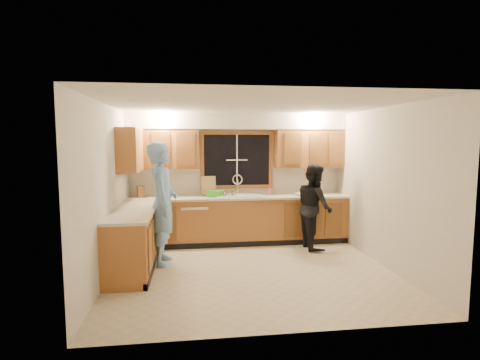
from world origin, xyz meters
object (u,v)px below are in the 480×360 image
knife_block (141,192)px  woman (314,206)px  stove (127,251)px  man (163,204)px  dishwasher (195,223)px  dish_crate (215,193)px  sink (239,199)px  soap_bottle (269,190)px  bowl (300,194)px

knife_block → woman: bearing=-37.2°
stove → man: size_ratio=0.46×
dishwasher → dish_crate: bearing=-1.5°
sink → soap_bottle: 0.64m
woman → dish_crate: 1.87m
soap_bottle → bowl: bearing=-16.5°
woman → soap_bottle: bearing=46.9°
woman → bowl: 0.50m
woman → soap_bottle: (-0.72, 0.62, 0.23)m
dishwasher → soap_bottle: soap_bottle is taller
stove → bowl: bearing=30.1°
man → dish_crate: size_ratio=7.29×
dish_crate → soap_bottle: bearing=6.2°
dish_crate → sink: bearing=3.2°
soap_bottle → bowl: size_ratio=0.80×
stove → soap_bottle: bearing=38.4°
woman → dish_crate: woman is taller
man → woman: man is taller
dishwasher → woman: (2.18, -0.52, 0.37)m
stove → woman: 3.40m
woman → sink: bearing=66.1°
knife_block → bowl: 3.06m
soap_bottle → woman: bearing=-41.0°
sink → stove: bearing=-134.6°
dishwasher → soap_bottle: bearing=4.1°
man → knife_block: man is taller
stove → knife_block: bearing=91.5°
sink → soap_bottle: sink is taller
soap_bottle → bowl: soap_bottle is taller
woman → soap_bottle: 0.98m
stove → dish_crate: (1.35, 1.80, 0.53)m
dishwasher → stove: stove is taller
dishwasher → knife_block: size_ratio=3.74×
stove → sink: bearing=45.4°
dishwasher → knife_block: bearing=175.5°
stove → knife_block: (-0.05, 1.89, 0.58)m
stove → dish_crate: 2.31m
man → knife_block: size_ratio=8.94×
sink → dishwasher: (-0.85, -0.01, -0.45)m
knife_block → dishwasher: bearing=-31.1°
sink → stove: sink is taller
bowl → sink: bearing=176.0°
sink → stove: 2.60m
sink → dishwasher: size_ratio=1.05×
sink → stove: (-1.80, -1.82, -0.41)m
dishwasher → bowl: (2.05, -0.07, 0.54)m
man → bowl: bearing=-70.4°
sink → man: size_ratio=0.44×
stove → knife_block: knife_block is taller
dish_crate → soap_bottle: size_ratio=1.56×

